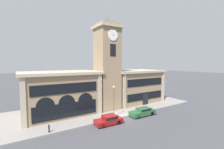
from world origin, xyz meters
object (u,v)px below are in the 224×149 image
parked_car_near (109,120)px  parked_car_mid (143,112)px  street_lamp (114,97)px  bollard (49,128)px

parked_car_near → parked_car_mid: size_ratio=0.88×
street_lamp → parked_car_near: bearing=-140.6°
bollard → street_lamp: bearing=-0.3°
parked_car_mid → bollard: bearing=-4.1°
parked_car_near → bollard: bearing=-9.1°
parked_car_near → street_lamp: size_ratio=0.80×
parked_car_mid → street_lamp: (-5.05, 1.56, 2.96)m
parked_car_near → parked_car_mid: bearing=-178.0°
parked_car_near → parked_car_mid: parked_car_mid is taller
parked_car_mid → bollard: 15.25m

